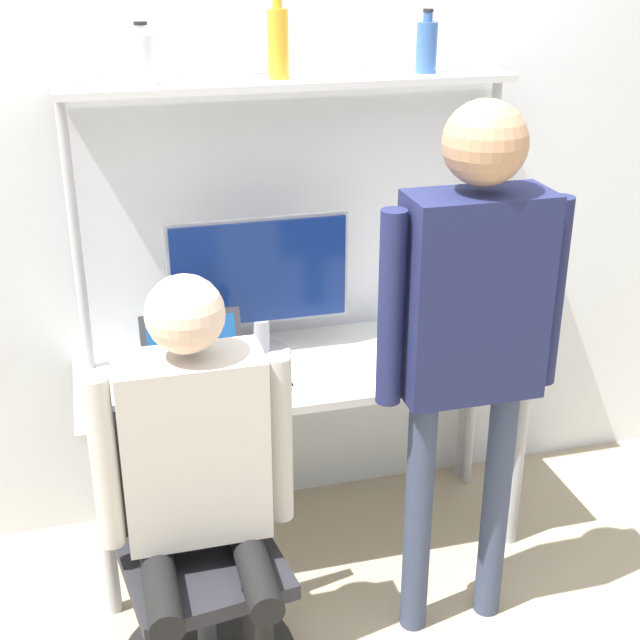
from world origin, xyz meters
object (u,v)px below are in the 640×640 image
object	(u,v)px
cell_phone	(281,380)
person_standing	(472,313)
laptop	(195,370)
bottle_blue	(427,46)
office_chair	(202,595)
person_seated	(196,462)
monitor	(260,279)
bottle_amber	(278,42)
bottle_clear	(143,58)

from	to	relation	value
cell_phone	person_standing	xyz separation A→B (m)	(0.48, -0.46, 0.39)
laptop	bottle_blue	world-z (taller)	bottle_blue
office_chair	person_seated	size ratio (longest dim) A/B	0.66
monitor	cell_phone	size ratio (longest dim) A/B	4.33
person_standing	bottle_amber	size ratio (longest dim) A/B	6.40
bottle_amber	person_seated	bearing A→B (deg)	-119.04
laptop	person_standing	size ratio (longest dim) A/B	0.19
person_seated	office_chair	bearing A→B (deg)	97.43
cell_phone	bottle_clear	xyz separation A→B (m)	(-0.37, 0.28, 1.06)
cell_phone	bottle_amber	distance (m)	1.13
laptop	bottle_amber	size ratio (longest dim) A/B	1.24
office_chair	bottle_blue	distance (m)	1.97
monitor	person_seated	size ratio (longest dim) A/B	0.48
cell_phone	person_seated	bearing A→B (deg)	-126.03
monitor	laptop	distance (m)	0.41
person_seated	bottle_blue	bearing A→B (deg)	39.26
cell_phone	office_chair	size ratio (longest dim) A/B	0.17
cell_phone	person_standing	distance (m)	0.77
office_chair	bottle_amber	bearing A→B (deg)	59.17
office_chair	bottle_blue	size ratio (longest dim) A/B	4.24
office_chair	bottle_clear	world-z (taller)	bottle_clear
laptop	bottle_amber	world-z (taller)	bottle_amber
monitor	bottle_clear	xyz separation A→B (m)	(-0.35, 0.05, 0.77)
bottle_blue	bottle_clear	xyz separation A→B (m)	(-0.96, 0.00, -0.01)
cell_phone	bottle_clear	distance (m)	1.15
bottle_blue	office_chair	bearing A→B (deg)	-142.56
cell_phone	bottle_clear	world-z (taller)	bottle_clear
laptop	person_seated	bearing A→B (deg)	-97.54
person_standing	bottle_amber	world-z (taller)	bottle_amber
laptop	office_chair	xyz separation A→B (m)	(-0.07, -0.47, -0.55)
laptop	person_seated	distance (m)	0.52
bottle_amber	bottle_blue	bearing A→B (deg)	0.00
person_standing	laptop	bearing A→B (deg)	148.15
office_chair	bottle_blue	bearing A→B (deg)	37.44
laptop	bottle_clear	world-z (taller)	bottle_clear
person_seated	monitor	bearing A→B (deg)	65.01
person_seated	bottle_clear	xyz separation A→B (m)	(-0.01, 0.78, 1.02)
laptop	bottle_clear	bearing A→B (deg)	106.25
person_seated	bottle_blue	size ratio (longest dim) A/B	6.40
laptop	office_chair	world-z (taller)	laptop
laptop	person_seated	size ratio (longest dim) A/B	0.25
bottle_amber	bottle_blue	distance (m)	0.52
office_chair	bottle_clear	bearing A→B (deg)	90.12
cell_phone	office_chair	xyz separation A→B (m)	(-0.37, -0.45, -0.49)
monitor	bottle_clear	distance (m)	0.84
monitor	office_chair	distance (m)	1.09
office_chair	bottle_amber	xyz separation A→B (m)	(0.44, 0.73, 1.58)
office_chair	person_standing	xyz separation A→B (m)	(0.85, -0.01, 0.88)
monitor	person_seated	world-z (taller)	person_seated
monitor	laptop	size ratio (longest dim) A/B	1.89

